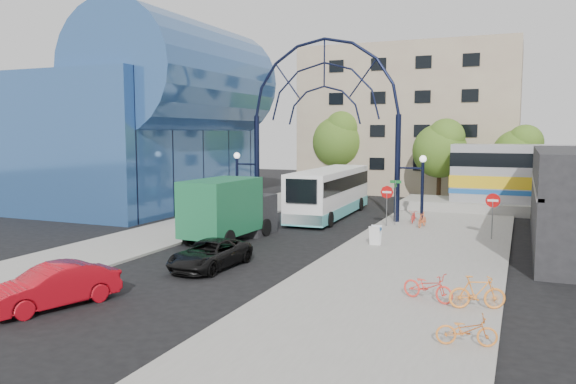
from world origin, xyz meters
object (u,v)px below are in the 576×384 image
at_px(bike_far_c, 467,330).
at_px(do_not_enter_sign, 493,205).
at_px(street_name_sign, 395,193).
at_px(tree_north_c, 520,152).
at_px(red_sedan, 53,286).
at_px(bike_far_a, 428,287).
at_px(stop_sign, 387,196).
at_px(tree_north_a, 441,148).
at_px(green_truck, 230,209).
at_px(city_bus, 330,192).
at_px(bike_near_a, 414,216).
at_px(black_suv, 210,254).
at_px(sandwich_board, 375,233).
at_px(tree_north_b, 340,139).
at_px(gateway_arch, 324,92).
at_px(bike_near_b, 422,220).
at_px(bike_far_b, 477,292).

bearing_deg(bike_far_c, do_not_enter_sign, -11.96).
bearing_deg(street_name_sign, tree_north_c, 65.69).
bearing_deg(red_sedan, bike_far_a, 43.67).
relative_size(stop_sign, tree_north_a, 0.36).
bearing_deg(green_truck, city_bus, 80.44).
height_order(do_not_enter_sign, city_bus, city_bus).
xyz_separation_m(bike_near_a, bike_far_c, (5.10, -20.44, 0.02)).
distance_m(black_suv, bike_near_a, 16.30).
distance_m(do_not_enter_sign, tree_north_a, 16.86).
distance_m(sandwich_board, bike_far_a, 9.54).
bearing_deg(tree_north_b, tree_north_c, -7.12).
relative_size(tree_north_c, black_suv, 1.47).
bearing_deg(do_not_enter_sign, tree_north_a, 107.03).
relative_size(bike_near_a, bike_far_c, 0.95).
height_order(gateway_arch, black_suv, gateway_arch).
height_order(tree_north_a, bike_near_a, tree_north_a).
distance_m(tree_north_b, black_suv, 31.68).
bearing_deg(city_bus, bike_near_a, -13.27).
distance_m(do_not_enter_sign, sandwich_board, 6.85).
relative_size(street_name_sign, black_suv, 0.63).
distance_m(sandwich_board, city_bus, 10.80).
bearing_deg(tree_north_a, bike_near_a, -90.13).
relative_size(green_truck, bike_far_c, 4.22).
relative_size(tree_north_b, black_suv, 1.81).
xyz_separation_m(street_name_sign, city_bus, (-5.14, 2.60, -0.40)).
bearing_deg(bike_far_a, bike_near_b, 29.92).
distance_m(tree_north_a, tree_north_b, 10.79).
bearing_deg(bike_far_c, bike_near_b, 0.16).
relative_size(stop_sign, bike_far_b, 1.36).
bearing_deg(bike_near_a, black_suv, -115.39).
xyz_separation_m(street_name_sign, tree_north_c, (6.92, 15.33, 2.15)).
distance_m(do_not_enter_sign, city_bus, 12.11).
bearing_deg(do_not_enter_sign, bike_far_b, -89.08).
xyz_separation_m(tree_north_a, tree_north_c, (6.00, 2.00, -0.33)).
bearing_deg(bike_far_b, city_bus, 12.01).
bearing_deg(bike_far_c, bike_far_b, -12.91).
bearing_deg(tree_north_a, sandwich_board, -91.50).
bearing_deg(bike_far_c, city_bus, 14.58).
bearing_deg(bike_near_a, sandwich_board, -97.34).
bearing_deg(red_sedan, do_not_enter_sign, 73.45).
xyz_separation_m(red_sedan, bike_far_c, (13.16, 1.47, -0.17)).
distance_m(tree_north_a, bike_far_a, 29.10).
distance_m(stop_sign, street_name_sign, 0.74).
distance_m(do_not_enter_sign, red_sedan, 22.15).
distance_m(do_not_enter_sign, bike_far_b, 13.06).
relative_size(do_not_enter_sign, black_suv, 0.56).
xyz_separation_m(tree_north_a, bike_near_b, (0.77, -13.46, -4.03)).
distance_m(sandwich_board, bike_far_c, 13.62).
xyz_separation_m(stop_sign, bike_far_c, (6.39, -18.44, -1.45)).
xyz_separation_m(street_name_sign, tree_north_b, (-9.08, 17.33, 3.14)).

